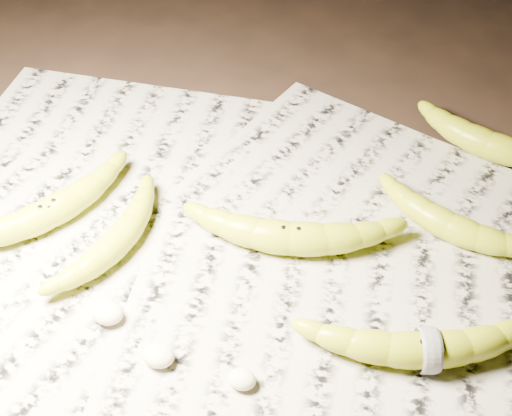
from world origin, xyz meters
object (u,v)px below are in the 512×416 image
(banana_left_b, at_px, (119,238))
(banana_left_a, at_px, (48,211))
(banana_upper_b, at_px, (490,143))
(banana_upper_a, at_px, (451,224))
(banana_taped, at_px, (428,348))
(banana_center, at_px, (291,236))

(banana_left_b, bearing_deg, banana_left_a, 93.19)
(banana_upper_b, bearing_deg, banana_upper_a, -84.98)
(banana_left_a, xyz_separation_m, banana_upper_b, (0.50, 0.29, 0.00))
(banana_left_a, relative_size, banana_left_b, 1.24)
(banana_left_b, xyz_separation_m, banana_upper_a, (0.37, 0.14, 0.00))
(banana_taped, bearing_deg, banana_upper_a, 69.86)
(banana_taped, bearing_deg, banana_left_b, 153.25)
(banana_left_a, distance_m, banana_center, 0.30)
(banana_center, height_order, banana_upper_b, banana_center)
(banana_left_a, bearing_deg, banana_left_b, -63.88)
(banana_center, relative_size, banana_taped, 0.97)
(banana_left_a, xyz_separation_m, banana_left_b, (0.10, -0.01, -0.00))
(banana_left_b, relative_size, banana_taped, 0.76)
(banana_upper_a, relative_size, banana_upper_b, 0.96)
(banana_left_b, height_order, banana_center, banana_center)
(banana_upper_a, distance_m, banana_upper_b, 0.17)
(banana_upper_a, height_order, banana_upper_b, banana_upper_b)
(banana_taped, relative_size, banana_upper_b, 1.20)
(banana_left_b, xyz_separation_m, banana_taped, (0.37, -0.04, 0.00))
(banana_left_b, distance_m, banana_upper_b, 0.50)
(banana_center, bearing_deg, banana_upper_b, 38.54)
(banana_upper_a, xyz_separation_m, banana_upper_b, (0.03, 0.17, 0.00))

